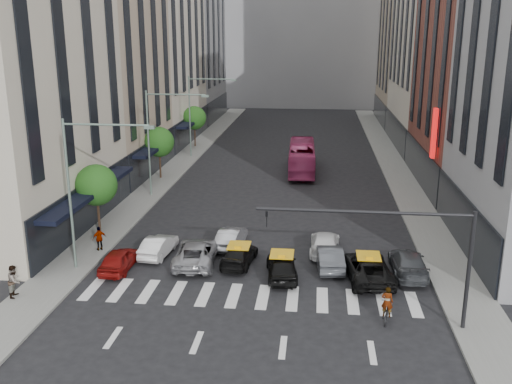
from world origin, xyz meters
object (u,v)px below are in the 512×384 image
(taxi_left, at_px, (239,255))
(taxi_center, at_px, (282,266))
(bus, at_px, (302,158))
(streetlamp_mid, at_px, (159,129))
(streetlamp_near, at_px, (84,175))
(car_white_front, at_px, (158,246))
(motorcycle, at_px, (386,313))
(streetlamp_far, at_px, (198,106))
(car_red, at_px, (119,260))
(pedestrian_near, at_px, (14,281))
(pedestrian_far, at_px, (99,238))

(taxi_left, height_order, taxi_center, taxi_center)
(bus, bearing_deg, streetlamp_mid, 39.82)
(streetlamp_near, relative_size, car_white_front, 2.30)
(taxi_center, relative_size, motorcycle, 2.45)
(streetlamp_far, bearing_deg, car_red, -86.96)
(streetlamp_mid, height_order, pedestrian_near, streetlamp_mid)
(car_red, height_order, car_white_front, car_red)
(pedestrian_far, bearing_deg, motorcycle, 117.35)
(car_red, relative_size, pedestrian_far, 2.45)
(streetlamp_far, xyz_separation_m, taxi_center, (11.49, -31.82, -5.19))
(car_red, relative_size, bus, 0.36)
(streetlamp_near, distance_m, bus, 29.30)
(taxi_center, bearing_deg, car_white_front, -24.90)
(car_red, bearing_deg, taxi_center, -179.55)
(streetlamp_near, height_order, taxi_left, streetlamp_near)
(taxi_left, bearing_deg, streetlamp_far, -67.57)
(taxi_center, bearing_deg, taxi_left, -38.42)
(streetlamp_far, xyz_separation_m, motorcycle, (16.98, -36.47, -5.45))
(bus, distance_m, pedestrian_far, 26.63)
(streetlamp_near, bearing_deg, pedestrian_near, -121.79)
(taxi_left, bearing_deg, car_red, 19.23)
(streetlamp_near, xyz_separation_m, car_red, (1.69, 0.21, -5.24))
(streetlamp_far, height_order, bus, streetlamp_far)
(car_red, bearing_deg, streetlamp_far, -86.31)
(streetlamp_mid, distance_m, pedestrian_near, 20.86)
(car_white_front, relative_size, taxi_center, 0.93)
(streetlamp_mid, bearing_deg, pedestrian_near, -97.24)
(taxi_center, xyz_separation_m, pedestrian_far, (-12.02, 2.68, 0.23))
(taxi_left, bearing_deg, taxi_center, 155.10)
(taxi_center, bearing_deg, streetlamp_mid, -61.27)
(streetlamp_mid, height_order, streetlamp_far, same)
(streetlamp_mid, xyz_separation_m, motorcycle, (16.98, -20.47, -5.45))
(taxi_left, bearing_deg, pedestrian_near, 34.07)
(car_white_front, relative_size, motorcycle, 2.28)
(bus, relative_size, pedestrian_far, 6.77)
(streetlamp_near, bearing_deg, car_red, 7.10)
(streetlamp_near, xyz_separation_m, bus, (11.82, 26.44, -4.40))
(taxi_left, relative_size, bus, 0.39)
(streetlamp_far, height_order, pedestrian_far, streetlamp_far)
(bus, relative_size, pedestrian_near, 6.09)
(streetlamp_near, relative_size, taxi_left, 2.15)
(taxi_center, bearing_deg, motorcycle, 132.50)
(car_white_front, xyz_separation_m, taxi_left, (5.34, -0.91, -0.04))
(streetlamp_far, height_order, taxi_left, streetlamp_far)
(taxi_center, relative_size, bus, 0.39)
(taxi_center, bearing_deg, pedestrian_far, -19.84)
(car_white_front, distance_m, pedestrian_far, 3.95)
(streetlamp_far, bearing_deg, taxi_center, -70.15)
(streetlamp_far, xyz_separation_m, pedestrian_far, (-0.53, -29.14, -4.96))
(car_red, xyz_separation_m, motorcycle, (15.29, -4.68, -0.21))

